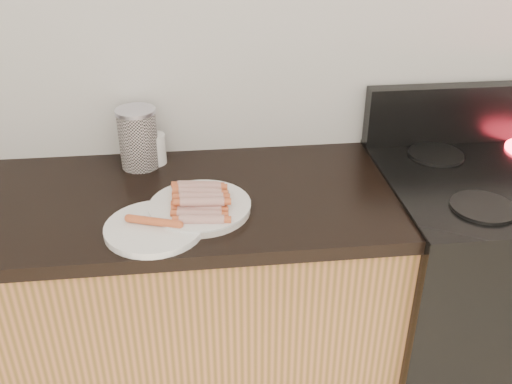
{
  "coord_description": "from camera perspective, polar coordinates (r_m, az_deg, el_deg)",
  "views": [
    {
      "loc": [
        -0.17,
        0.23,
        1.73
      ],
      "look_at": [
        -0.01,
        1.62,
        0.94
      ],
      "focal_mm": 40.0,
      "sensor_mm": 36.0,
      "label": 1
    }
  ],
  "objects": [
    {
      "name": "main_plate",
      "position": [
        1.59,
        -5.61,
        -1.63
      ],
      "size": [
        0.32,
        0.32,
        0.02
      ],
      "primitive_type": "cylinder",
      "rotation": [
        0.0,
        0.0,
        -0.16
      ],
      "color": "white",
      "rests_on": "counter_slab"
    },
    {
      "name": "canister",
      "position": [
        1.84,
        -11.7,
        5.31
      ],
      "size": [
        0.12,
        0.12,
        0.19
      ],
      "rotation": [
        0.0,
        0.0,
        0.38
      ],
      "color": "silver",
      "rests_on": "counter_slab"
    },
    {
      "name": "plain_sausages",
      "position": [
        1.51,
        -10.19,
        -2.91
      ],
      "size": [
        0.14,
        0.07,
        0.02
      ],
      "rotation": [
        0.0,
        0.0,
        -0.34
      ],
      "color": "#CC7B57",
      "rests_on": "side_plate"
    },
    {
      "name": "counter_slab",
      "position": [
        1.77,
        -23.05,
        -1.78
      ],
      "size": [
        2.2,
        0.62,
        0.04
      ],
      "primitive_type": "cube",
      "color": "black",
      "rests_on": "cabinet_base"
    },
    {
      "name": "mug",
      "position": [
        1.87,
        -10.21,
        4.26
      ],
      "size": [
        0.09,
        0.09,
        0.1
      ],
      "primitive_type": "cylinder",
      "rotation": [
        0.0,
        0.0,
        0.09
      ],
      "color": "silver",
      "rests_on": "counter_slab"
    },
    {
      "name": "stove",
      "position": [
        2.14,
        21.62,
        -9.42
      ],
      "size": [
        0.76,
        0.65,
        0.91
      ],
      "color": "black",
      "rests_on": "floor"
    },
    {
      "name": "wall_back",
      "position": [
        1.83,
        -1.04,
        15.88
      ],
      "size": [
        4.0,
        0.04,
        2.6
      ],
      "primitive_type": "cube",
      "color": "silver",
      "rests_on": "ground"
    },
    {
      "name": "burner_far_left",
      "position": [
        1.97,
        17.54,
        3.6
      ],
      "size": [
        0.18,
        0.18,
        0.01
      ],
      "primitive_type": "cylinder",
      "color": "black",
      "rests_on": "stove"
    },
    {
      "name": "cabinet_base",
      "position": [
        2.02,
        -20.55,
        -12.77
      ],
      "size": [
        2.2,
        0.59,
        0.86
      ],
      "primitive_type": "cube",
      "color": "#B67044",
      "rests_on": "floor"
    },
    {
      "name": "hotdog_pile",
      "position": [
        1.58,
        -5.66,
        -0.72
      ],
      "size": [
        0.12,
        0.24,
        0.05
      ],
      "rotation": [
        0.0,
        0.0,
        -0.17
      ],
      "color": "maroon",
      "rests_on": "main_plate"
    },
    {
      "name": "burner_near_left",
      "position": [
        1.7,
        21.76,
        -1.41
      ],
      "size": [
        0.18,
        0.18,
        0.01
      ],
      "primitive_type": "cylinder",
      "color": "black",
      "rests_on": "stove"
    },
    {
      "name": "stove_panel",
      "position": [
        2.1,
        21.05,
        7.41
      ],
      "size": [
        0.76,
        0.06,
        0.2
      ],
      "primitive_type": "cube",
      "color": "black",
      "rests_on": "stove"
    },
    {
      "name": "side_plate",
      "position": [
        1.52,
        -10.13,
        -3.56
      ],
      "size": [
        0.34,
        0.34,
        0.02
      ],
      "primitive_type": "cylinder",
      "rotation": [
        0.0,
        0.0,
        -0.34
      ],
      "color": "white",
      "rests_on": "counter_slab"
    }
  ]
}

